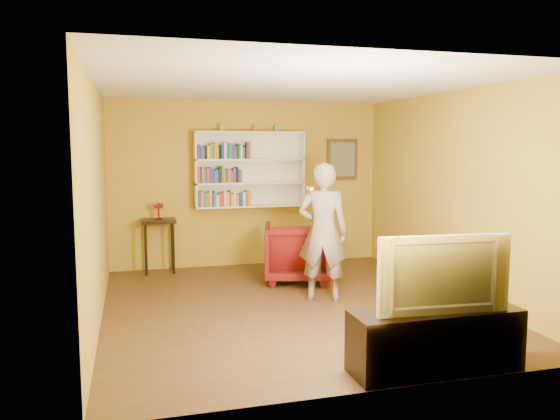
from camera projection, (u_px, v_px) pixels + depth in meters
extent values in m
cube|color=#412915|center=(290.00, 310.00, 6.82)|extent=(5.30, 5.80, 0.12)
cube|color=#AD8720|center=(248.00, 184.00, 9.07)|extent=(5.30, 0.04, 2.70)
cube|color=#AD8720|center=(382.00, 226.00, 4.24)|extent=(5.30, 0.04, 2.70)
cube|color=#AD8720|center=(95.00, 203.00, 6.06)|extent=(0.04, 5.80, 2.70)
cube|color=#AD8720|center=(454.00, 193.00, 7.25)|extent=(0.04, 5.80, 2.70)
cube|color=silver|center=(291.00, 82.00, 6.50)|extent=(5.30, 5.80, 0.06)
cube|color=white|center=(248.00, 169.00, 9.00)|extent=(1.80, 0.03, 1.20)
cube|color=white|center=(195.00, 170.00, 8.65)|extent=(0.03, 0.28, 1.20)
cube|color=white|center=(302.00, 169.00, 9.11)|extent=(0.03, 0.28, 1.20)
cube|color=white|center=(250.00, 206.00, 8.95)|extent=(1.80, 0.28, 0.03)
cube|color=white|center=(250.00, 183.00, 8.90)|extent=(1.80, 0.28, 0.03)
cube|color=white|center=(250.00, 160.00, 8.86)|extent=(1.80, 0.28, 0.03)
cube|color=white|center=(250.00, 132.00, 8.81)|extent=(1.80, 0.28, 0.03)
cube|color=#542268|center=(199.00, 199.00, 8.66)|extent=(0.04, 0.15, 0.25)
cube|color=#AF8323|center=(202.00, 199.00, 8.68)|extent=(0.04, 0.17, 0.26)
cube|color=#216A7C|center=(205.00, 200.00, 8.69)|extent=(0.03, 0.15, 0.23)
cube|color=#915E1A|center=(207.00, 200.00, 8.69)|extent=(0.04, 0.15, 0.23)
cube|color=gold|center=(210.00, 199.00, 8.72)|extent=(0.04, 0.18, 0.25)
cube|color=#22339C|center=(212.00, 199.00, 8.73)|extent=(0.02, 0.19, 0.23)
cube|color=#216A7C|center=(214.00, 199.00, 8.72)|extent=(0.03, 0.15, 0.25)
cube|color=silver|center=(217.00, 200.00, 8.74)|extent=(0.04, 0.16, 0.19)
cube|color=#AF391B|center=(220.00, 200.00, 8.76)|extent=(0.04, 0.17, 0.22)
cube|color=#AF391B|center=(222.00, 199.00, 8.75)|extent=(0.03, 0.14, 0.23)
cube|color=silver|center=(225.00, 199.00, 8.77)|extent=(0.04, 0.16, 0.25)
cube|color=gold|center=(227.00, 199.00, 8.78)|extent=(0.03, 0.16, 0.23)
cube|color=#AF391B|center=(229.00, 198.00, 8.79)|extent=(0.03, 0.17, 0.25)
cube|color=gold|center=(232.00, 200.00, 8.80)|extent=(0.03, 0.16, 0.19)
cube|color=silver|center=(234.00, 199.00, 8.82)|extent=(0.04, 0.16, 0.22)
cube|color=#AF8323|center=(237.00, 200.00, 8.82)|extent=(0.03, 0.15, 0.20)
cube|color=#22339C|center=(239.00, 200.00, 8.83)|extent=(0.03, 0.16, 0.20)
cube|color=#22339C|center=(241.00, 200.00, 8.85)|extent=(0.02, 0.16, 0.20)
cube|color=silver|center=(243.00, 199.00, 8.87)|extent=(0.04, 0.18, 0.22)
cube|color=#AF391B|center=(246.00, 198.00, 8.86)|extent=(0.04, 0.15, 0.25)
cube|color=#AF8323|center=(249.00, 198.00, 8.87)|extent=(0.04, 0.16, 0.25)
cube|color=#AF391B|center=(198.00, 175.00, 8.62)|extent=(0.03, 0.17, 0.26)
cube|color=#542268|center=(200.00, 177.00, 8.63)|extent=(0.02, 0.16, 0.21)
cube|color=#915E1A|center=(203.00, 175.00, 8.63)|extent=(0.03, 0.14, 0.26)
cube|color=#22339C|center=(205.00, 176.00, 8.65)|extent=(0.03, 0.17, 0.23)
cube|color=#AF391B|center=(207.00, 175.00, 8.67)|extent=(0.04, 0.18, 0.24)
cube|color=#542268|center=(210.00, 175.00, 8.68)|extent=(0.04, 0.18, 0.25)
cube|color=#22339C|center=(212.00, 176.00, 8.69)|extent=(0.03, 0.19, 0.22)
cube|color=#22339C|center=(215.00, 177.00, 8.69)|extent=(0.03, 0.16, 0.19)
cube|color=#216A7C|center=(217.00, 176.00, 8.69)|extent=(0.03, 0.15, 0.21)
cube|color=black|center=(219.00, 175.00, 8.70)|extent=(0.04, 0.15, 0.24)
cube|color=#1C8124|center=(222.00, 174.00, 8.72)|extent=(0.03, 0.17, 0.27)
cube|color=#AF8323|center=(224.00, 176.00, 8.73)|extent=(0.03, 0.17, 0.21)
cube|color=#542268|center=(226.00, 176.00, 8.73)|extent=(0.04, 0.15, 0.22)
cube|color=#AF8323|center=(228.00, 176.00, 8.76)|extent=(0.03, 0.18, 0.22)
cube|color=#AF391B|center=(231.00, 177.00, 8.77)|extent=(0.03, 0.18, 0.19)
cube|color=#22339C|center=(234.00, 175.00, 8.76)|extent=(0.04, 0.14, 0.23)
cube|color=black|center=(236.00, 175.00, 8.77)|extent=(0.04, 0.15, 0.25)
cube|color=#542268|center=(238.00, 176.00, 8.80)|extent=(0.03, 0.19, 0.21)
cube|color=#216A7C|center=(241.00, 176.00, 8.80)|extent=(0.03, 0.15, 0.21)
cube|color=#22339C|center=(198.00, 152.00, 8.58)|extent=(0.04, 0.16, 0.23)
cube|color=#542268|center=(201.00, 153.00, 8.60)|extent=(0.03, 0.17, 0.20)
cube|color=#216A7C|center=(203.00, 153.00, 8.61)|extent=(0.02, 0.18, 0.19)
cube|color=black|center=(205.00, 152.00, 8.61)|extent=(0.03, 0.16, 0.21)
cube|color=gold|center=(208.00, 152.00, 8.62)|extent=(0.04, 0.15, 0.21)
cube|color=#915E1A|center=(211.00, 151.00, 8.64)|extent=(0.03, 0.18, 0.25)
cube|color=#1C8124|center=(213.00, 152.00, 8.64)|extent=(0.03, 0.16, 0.23)
cube|color=#AF8323|center=(215.00, 151.00, 8.65)|extent=(0.03, 0.17, 0.26)
cube|color=#AF8323|center=(217.00, 152.00, 8.65)|extent=(0.03, 0.14, 0.22)
cube|color=black|center=(219.00, 152.00, 8.67)|extent=(0.04, 0.16, 0.22)
cube|color=#22339C|center=(222.00, 152.00, 8.68)|extent=(0.04, 0.16, 0.22)
cube|color=silver|center=(225.00, 151.00, 8.70)|extent=(0.04, 0.18, 0.26)
cube|color=#22339C|center=(227.00, 151.00, 8.70)|extent=(0.04, 0.18, 0.26)
cube|color=#1C8124|center=(230.00, 151.00, 8.71)|extent=(0.03, 0.17, 0.25)
cube|color=#22339C|center=(232.00, 152.00, 8.72)|extent=(0.04, 0.16, 0.23)
cube|color=#542268|center=(235.00, 152.00, 8.74)|extent=(0.03, 0.17, 0.21)
cube|color=black|center=(237.00, 152.00, 8.75)|extent=(0.02, 0.18, 0.23)
cube|color=#1C8124|center=(239.00, 151.00, 8.75)|extent=(0.03, 0.16, 0.24)
cube|color=silver|center=(241.00, 152.00, 8.76)|extent=(0.03, 0.17, 0.22)
cube|color=#1C8124|center=(243.00, 153.00, 8.77)|extent=(0.03, 0.16, 0.19)
cube|color=black|center=(245.00, 152.00, 8.78)|extent=(0.03, 0.17, 0.21)
cube|color=#542268|center=(247.00, 151.00, 8.78)|extent=(0.04, 0.16, 0.27)
cube|color=gold|center=(250.00, 150.00, 8.80)|extent=(0.04, 0.18, 0.27)
cube|color=#A4922E|center=(222.00, 128.00, 8.68)|extent=(0.07, 0.07, 0.10)
cube|color=#AD4B39|center=(255.00, 128.00, 8.83)|extent=(0.07, 0.07, 0.10)
cube|color=slate|center=(276.00, 129.00, 8.92)|extent=(0.07, 0.07, 0.10)
cube|color=#4E2E16|center=(342.00, 159.00, 9.40)|extent=(0.55, 0.04, 0.70)
cube|color=#7E705C|center=(342.00, 159.00, 9.38)|extent=(0.45, 0.02, 0.58)
cylinder|color=black|center=(146.00, 250.00, 8.34)|extent=(0.04, 0.04, 0.79)
cylinder|color=black|center=(174.00, 249.00, 8.44)|extent=(0.04, 0.04, 0.79)
cylinder|color=black|center=(146.00, 247.00, 8.62)|extent=(0.04, 0.04, 0.79)
cylinder|color=black|center=(172.00, 245.00, 8.73)|extent=(0.04, 0.04, 0.79)
cube|color=black|center=(159.00, 221.00, 8.49)|extent=(0.52, 0.40, 0.06)
cylinder|color=maroon|center=(159.00, 219.00, 8.48)|extent=(0.11, 0.11, 0.02)
cylinder|color=maroon|center=(159.00, 213.00, 8.47)|extent=(0.03, 0.03, 0.14)
ellipsoid|color=maroon|center=(158.00, 206.00, 8.46)|extent=(0.15, 0.15, 0.10)
cylinder|color=#FFE4AE|center=(163.00, 206.00, 8.48)|extent=(0.01, 0.01, 0.11)
cylinder|color=#FFE4AE|center=(162.00, 206.00, 8.52)|extent=(0.01, 0.01, 0.11)
cylinder|color=#FFE4AE|center=(160.00, 206.00, 8.53)|extent=(0.01, 0.01, 0.11)
cylinder|color=#FFE4AE|center=(157.00, 206.00, 8.52)|extent=(0.01, 0.01, 0.11)
cylinder|color=#FFE4AE|center=(154.00, 206.00, 8.49)|extent=(0.01, 0.01, 0.11)
cylinder|color=#FFE4AE|center=(153.00, 206.00, 8.44)|extent=(0.01, 0.01, 0.11)
cylinder|color=#FFE4AE|center=(154.00, 207.00, 8.40)|extent=(0.01, 0.01, 0.11)
cylinder|color=#FFE4AE|center=(157.00, 207.00, 8.38)|extent=(0.01, 0.01, 0.11)
cylinder|color=#FFE4AE|center=(160.00, 207.00, 8.40)|extent=(0.01, 0.01, 0.11)
cylinder|color=#FFE4AE|center=(162.00, 206.00, 8.43)|extent=(0.01, 0.01, 0.11)
imported|color=#480509|center=(297.00, 252.00, 7.98)|extent=(1.14, 1.16, 0.86)
imported|color=#7A685A|center=(323.00, 232.00, 6.95)|extent=(0.76, 0.65, 1.77)
cube|color=white|center=(310.00, 188.00, 6.62)|extent=(0.04, 0.15, 0.04)
cube|color=black|center=(435.00, 340.00, 4.80)|extent=(1.53, 0.46, 0.55)
imported|color=black|center=(438.00, 272.00, 4.73)|extent=(1.19, 0.24, 0.68)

